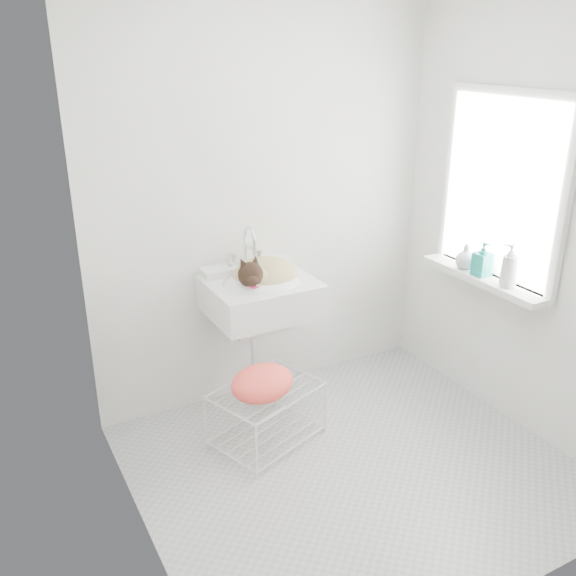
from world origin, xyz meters
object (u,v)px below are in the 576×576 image
bottle_a (507,286)px  bottle_c (464,268)px  cat (264,275)px  wire_rack (267,417)px  sink (260,281)px  bottle_b (481,275)px

bottle_a → bottle_c: (0.00, 0.34, 0.00)m
cat → wire_rack: size_ratio=0.81×
sink → bottle_b: bearing=-24.4°
bottle_c → wire_rack: bearing=176.1°
bottle_a → bottle_b: bearing=90.0°
bottle_a → bottle_c: bottle_a is taller
cat → bottle_c: bearing=-30.8°
cat → bottle_b: bearing=-36.7°
bottle_a → bottle_b: size_ratio=1.04×
wire_rack → sink: bearing=68.3°
bottle_c → bottle_b: bearing=-90.0°
cat → bottle_c: size_ratio=3.03×
cat → wire_rack: (-0.14, -0.29, -0.74)m
bottle_a → cat: bearing=148.3°
wire_rack → bottle_a: bearing=-18.2°
wire_rack → bottle_b: 1.49m
bottle_a → wire_rack: bearing=161.8°
bottle_c → sink: bearing=161.3°
cat → bottle_a: (1.16, -0.71, -0.04)m
wire_rack → bottle_c: bearing=-3.9°
cat → bottle_b: size_ratio=2.26×
wire_rack → bottle_b: (1.29, -0.22, 0.70)m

